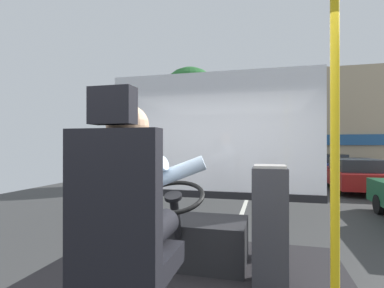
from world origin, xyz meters
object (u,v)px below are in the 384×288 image
at_px(steering_console, 186,238).
at_px(parked_car_red, 355,174).
at_px(driver_seat, 123,240).
at_px(handrail_pole, 335,166).
at_px(bus_driver, 132,197).
at_px(fare_box, 270,226).
at_px(parked_car_blue, 329,165).

relative_size(steering_console, parked_car_red, 0.26).
relative_size(driver_seat, handrail_pole, 0.70).
xyz_separation_m(driver_seat, bus_driver, (-0.00, 0.11, 0.21)).
bearing_deg(driver_seat, handrail_pole, 11.79).
distance_m(driver_seat, fare_box, 1.22).
height_order(steering_console, fare_box, fare_box).
relative_size(steering_console, handrail_pole, 0.56).
height_order(driver_seat, steering_console, driver_seat).
height_order(driver_seat, parked_car_blue, driver_seat).
distance_m(bus_driver, steering_console, 1.27).
distance_m(steering_console, fare_box, 0.84).
xyz_separation_m(bus_driver, handrail_pole, (1.05, 0.11, 0.18)).
xyz_separation_m(steering_console, handrail_pole, (1.05, -1.02, 0.76)).
bearing_deg(fare_box, parked_car_red, 72.07).
relative_size(handrail_pole, fare_box, 2.11).
distance_m(handrail_pole, parked_car_red, 11.79).
bearing_deg(parked_car_blue, handrail_pole, -100.95).
bearing_deg(steering_console, driver_seat, -90.00).
xyz_separation_m(handrail_pole, parked_car_red, (3.12, 11.32, -1.07)).
relative_size(driver_seat, parked_car_blue, 0.35).
bearing_deg(fare_box, parked_car_blue, 77.47).
bearing_deg(driver_seat, parked_car_red, 70.11).
relative_size(driver_seat, bus_driver, 1.72).
bearing_deg(bus_driver, parked_car_blue, 75.62).
height_order(bus_driver, steering_console, bus_driver).
distance_m(bus_driver, fare_box, 1.18).
bearing_deg(steering_console, parked_car_red, 67.94).
height_order(fare_box, parked_car_red, fare_box).
distance_m(bus_driver, parked_car_blue, 17.00).
distance_m(driver_seat, parked_car_blue, 17.10).
xyz_separation_m(driver_seat, parked_car_blue, (4.22, 16.56, -0.66)).
distance_m(fare_box, parked_car_blue, 15.99).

